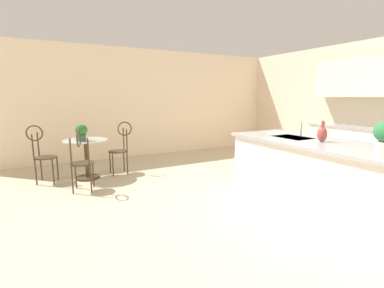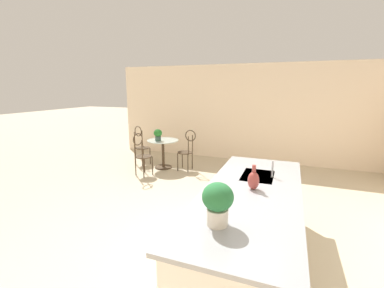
% 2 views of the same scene
% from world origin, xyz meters
% --- Properties ---
extents(ground_plane, '(40.00, 40.00, 0.00)m').
position_xyz_m(ground_plane, '(0.00, 0.00, 0.00)').
color(ground_plane, beige).
extents(wall_left_window, '(0.12, 7.80, 2.70)m').
position_xyz_m(wall_left_window, '(-4.26, 0.00, 1.35)').
color(wall_left_window, beige).
rests_on(wall_left_window, ground).
extents(kitchen_island, '(2.80, 1.06, 0.92)m').
position_xyz_m(kitchen_island, '(0.30, 0.85, 0.46)').
color(kitchen_island, white).
rests_on(kitchen_island, ground).
extents(bistro_table, '(0.80, 0.80, 0.74)m').
position_xyz_m(bistro_table, '(-2.70, -1.82, 0.45)').
color(bistro_table, '#3D2D1E').
rests_on(bistro_table, ground).
extents(chair_near_window, '(0.52, 0.47, 1.04)m').
position_xyz_m(chair_near_window, '(-1.95, -2.00, 0.57)').
color(chair_near_window, '#3D2D1E').
rests_on(chair_near_window, ground).
extents(chair_by_island, '(0.39, 0.49, 1.04)m').
position_xyz_m(chair_by_island, '(-2.73, -1.17, 0.57)').
color(chair_by_island, '#3D2D1E').
rests_on(chair_by_island, ground).
extents(chair_toward_desk, '(0.48, 0.52, 1.04)m').
position_xyz_m(chair_toward_desk, '(-2.80, -2.55, 0.57)').
color(chair_toward_desk, '#3D2D1E').
rests_on(chair_toward_desk, ground).
extents(sink_faucet, '(0.02, 0.02, 0.22)m').
position_xyz_m(sink_faucet, '(-0.25, 1.03, 1.03)').
color(sink_faucet, '#B2B5BA').
rests_on(sink_faucet, kitchen_island).
extents(potted_plant_on_table, '(0.21, 0.21, 0.30)m').
position_xyz_m(potted_plant_on_table, '(-2.58, -1.90, 0.91)').
color(potted_plant_on_table, '#385147').
rests_on(potted_plant_on_table, bistro_table).
extents(potted_plant_counter_far, '(0.26, 0.26, 0.37)m').
position_xyz_m(potted_plant_counter_far, '(1.15, 0.68, 1.13)').
color(potted_plant_counter_far, beige).
rests_on(potted_plant_counter_far, kitchen_island).
extents(vase_on_counter, '(0.13, 0.13, 0.29)m').
position_xyz_m(vase_on_counter, '(0.25, 0.86, 1.03)').
color(vase_on_counter, '#993D38').
rests_on(vase_on_counter, kitchen_island).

